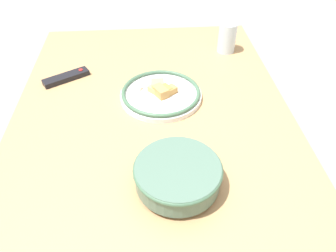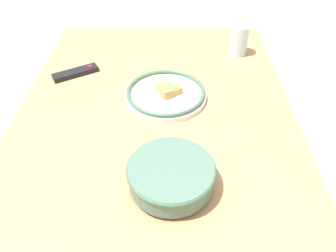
# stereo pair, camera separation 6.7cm
# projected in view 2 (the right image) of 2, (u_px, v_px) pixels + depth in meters

# --- Properties ---
(ground_plane) EXTENTS (8.00, 8.00, 0.00)m
(ground_plane) POSITION_uv_depth(u_px,v_px,m) (158.00, 246.00, 1.53)
(ground_plane) COLOR #B7A88E
(dining_table) EXTENTS (1.55, 0.96, 0.72)m
(dining_table) POSITION_uv_depth(u_px,v_px,m) (155.00, 148.00, 1.10)
(dining_table) COLOR tan
(dining_table) RESTS_ON ground_plane
(noodle_bowl) EXTENTS (0.24, 0.24, 0.08)m
(noodle_bowl) POSITION_uv_depth(u_px,v_px,m) (171.00, 175.00, 0.86)
(noodle_bowl) COLOR #4C6B5B
(noodle_bowl) RESTS_ON dining_table
(food_plate) EXTENTS (0.29, 0.29, 0.05)m
(food_plate) POSITION_uv_depth(u_px,v_px,m) (166.00, 93.00, 1.19)
(food_plate) COLOR white
(food_plate) RESTS_ON dining_table
(tv_remote) EXTENTS (0.13, 0.18, 0.02)m
(tv_remote) POSITION_uv_depth(u_px,v_px,m) (76.00, 73.00, 1.30)
(tv_remote) COLOR black
(tv_remote) RESTS_ON dining_table
(drinking_glass) EXTENTS (0.08, 0.08, 0.13)m
(drinking_glass) POSITION_uv_depth(u_px,v_px,m) (239.00, 40.00, 1.40)
(drinking_glass) COLOR silver
(drinking_glass) RESTS_ON dining_table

